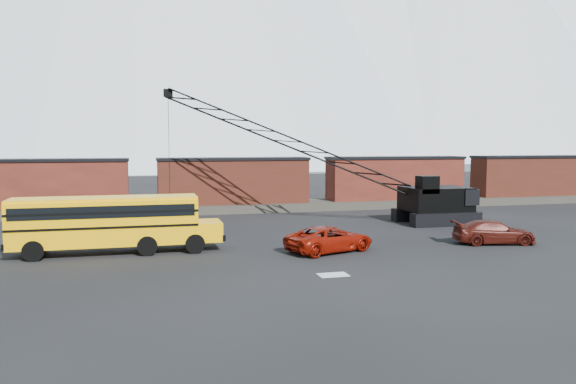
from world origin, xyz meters
The scene contains 11 objects.
ground centered at (0.00, 0.00, 0.00)m, with size 160.00×160.00×0.00m, color black.
gravel_berm centered at (0.00, 22.00, 0.35)m, with size 120.00×5.00×0.70m, color #433F37.
boxcar_west_near centered at (-16.00, 22.00, 2.76)m, with size 13.70×3.10×4.17m.
boxcar_mid centered at (0.00, 22.00, 2.76)m, with size 13.70×3.10×4.17m.
boxcar_east_near centered at (16.00, 22.00, 2.76)m, with size 13.70×3.10×4.17m.
boxcar_east_far centered at (32.00, 22.00, 2.76)m, with size 13.70×3.10×4.17m.
snow_patch centered at (0.50, -4.00, 0.01)m, with size 1.40×0.90×0.02m, color silver.
school_bus centered at (-9.74, 4.02, 1.79)m, with size 11.65×2.65×3.19m.
red_pickup centered at (2.21, 1.48, 0.73)m, with size 2.43×5.26×1.46m, color maroon.
maroon_suv centered at (12.80, 1.30, 0.72)m, with size 2.01×4.94×1.43m, color #44120C.
crawler_crane centered at (3.33, 13.25, 6.11)m, with size 23.09×8.52×10.54m.
Camera 1 is at (-8.10, -28.51, 6.18)m, focal length 35.00 mm.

